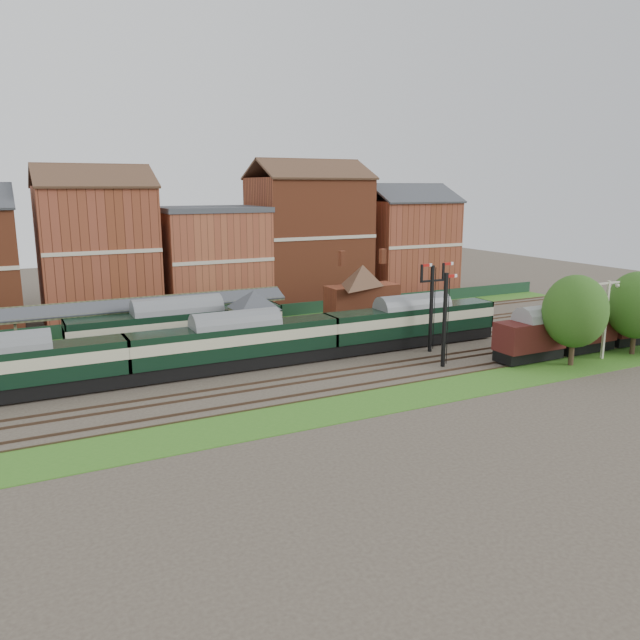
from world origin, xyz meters
name	(u,v)px	position (x,y,z in m)	size (l,w,h in m)	color
ground	(301,361)	(0.00, 0.00, 0.00)	(160.00, 160.00, 0.00)	#473D33
grass_back	(239,325)	(0.00, 16.00, 0.03)	(90.00, 4.50, 0.06)	#2D6619
grass_front	(373,402)	(0.00, -12.00, 0.03)	(90.00, 5.00, 0.06)	#2D6619
fence	(232,315)	(0.00, 18.00, 0.75)	(90.00, 0.12, 1.50)	#193823
platform	(212,338)	(-5.00, 9.75, 0.50)	(55.00, 3.40, 1.00)	#2D2D2D
signal_box	(254,322)	(-3.00, 3.25, 3.19)	(5.40, 5.40, 6.00)	#667352
brick_hut	(334,334)	(5.00, 3.25, 1.20)	(3.20, 2.64, 2.94)	brown
station_building	(362,290)	(12.00, 9.75, 3.96)	(8.10, 8.10, 5.90)	brown
canopy	(147,302)	(-11.00, 9.75, 4.58)	(26.00, 3.89, 4.08)	#44482D
semaphore_bracket	(432,302)	(12.04, -2.50, 4.63)	(3.60, 0.25, 8.18)	black
semaphore_siding	(445,319)	(10.02, -7.00, 4.16)	(1.23, 0.25, 8.00)	black
yard_lamp	(606,315)	(24.00, -11.50, 3.99)	(2.60, 0.22, 7.00)	beige
town_backdrop	(210,254)	(-0.18, 25.00, 7.00)	(69.00, 10.00, 16.00)	brown
dmu_train	(236,342)	(-5.87, 0.00, 2.38)	(52.78, 2.78, 4.05)	black
platform_railcar	(178,328)	(-9.03, 6.50, 2.55)	(18.99, 2.99, 4.37)	black
goods_van_a	(530,337)	(17.73, -9.00, 2.12)	(6.15, 2.67, 3.73)	black
goods_van_b	(584,330)	(24.41, -9.00, 2.07)	(6.00, 2.60, 3.64)	black
goods_van_c	(632,323)	(31.05, -9.00, 2.09)	(6.06, 2.63, 3.68)	black
tree_near	(637,305)	(27.74, -11.69, 4.55)	(5.24, 5.24, 7.58)	#382619
tree_far	(575,311)	(19.90, -11.70, 4.71)	(5.34, 5.34, 7.79)	#382619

